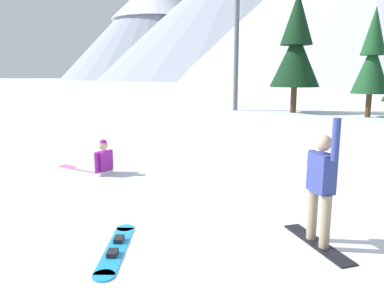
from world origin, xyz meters
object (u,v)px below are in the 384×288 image
(ski_lift_tower, at_px, (237,32))
(pine_tree_tall, at_px, (296,48))
(snowboarder_foreground, at_px, (321,186))
(snowboarder_midground, at_px, (99,162))
(loose_snowboard_far_spare, at_px, (116,248))
(pine_tree_slender, at_px, (372,58))

(ski_lift_tower, bearing_deg, pine_tree_tall, -14.59)
(ski_lift_tower, bearing_deg, snowboarder_foreground, -82.20)
(snowboarder_midground, height_order, loose_snowboard_far_spare, snowboarder_midground)
(snowboarder_midground, height_order, pine_tree_tall, pine_tree_tall)
(snowboarder_foreground, relative_size, pine_tree_slender, 0.29)
(snowboarder_midground, distance_m, ski_lift_tower, 20.02)
(snowboarder_foreground, height_order, ski_lift_tower, ski_lift_tower)
(loose_snowboard_far_spare, relative_size, pine_tree_slender, 0.27)
(snowboarder_midground, xyz_separation_m, ski_lift_tower, (2.04, 19.16, 5.42))
(pine_tree_slender, bearing_deg, loose_snowboard_far_spare, -112.90)
(pine_tree_tall, bearing_deg, snowboarder_midground, -108.95)
(pine_tree_tall, relative_size, ski_lift_tower, 0.80)
(snowboarder_midground, distance_m, pine_tree_tall, 19.56)
(snowboarder_foreground, distance_m, pine_tree_tall, 21.67)
(snowboarder_foreground, xyz_separation_m, ski_lift_tower, (-3.07, 22.44, 4.80))
(snowboarder_midground, bearing_deg, ski_lift_tower, 83.94)
(loose_snowboard_far_spare, bearing_deg, ski_lift_tower, 90.31)
(snowboarder_foreground, height_order, pine_tree_tall, pine_tree_tall)
(snowboarder_midground, bearing_deg, pine_tree_tall, 71.05)
(loose_snowboard_far_spare, bearing_deg, pine_tree_slender, 67.10)
(pine_tree_slender, distance_m, ski_lift_tower, 9.39)
(snowboarder_midground, relative_size, ski_lift_tower, 0.18)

